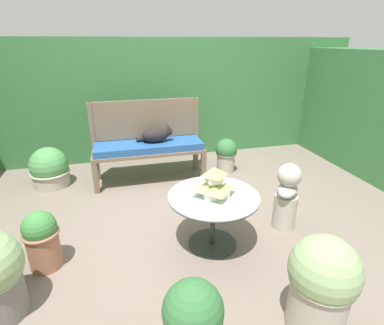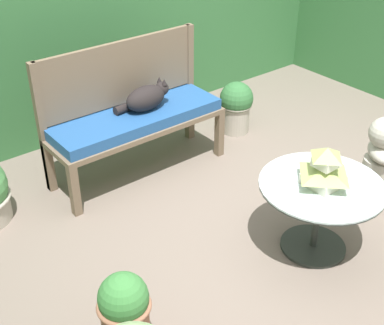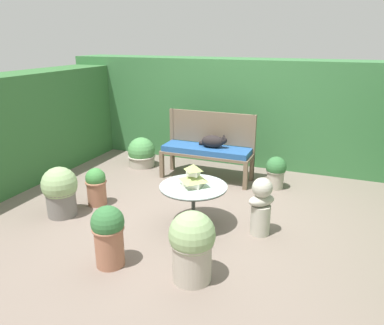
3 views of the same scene
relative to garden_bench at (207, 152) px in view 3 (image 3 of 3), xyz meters
The scene contains 15 objects.
ground 1.17m from the garden_bench, 77.73° to the right, with size 30.00×30.00×0.00m, color #75665B.
foliage_hedge_back 1.32m from the garden_bench, 79.26° to the left, with size 6.40×0.77×1.77m, color #38703D.
foliage_hedge_left 2.80m from the garden_bench, 160.73° to the right, with size 0.70×3.50×1.62m, color #336633.
garden_bench is the anchor object (origin of this frame).
bench_backrest 0.35m from the garden_bench, 90.00° to the left, with size 1.41×0.06×1.03m.
cat 0.21m from the garden_bench, ahead, with size 0.46×0.22×0.21m.
patio_table 1.54m from the garden_bench, 75.88° to the right, with size 0.78×0.78×0.50m.
pagoda_birdhouse 1.55m from the garden_bench, 75.88° to the right, with size 0.28×0.28×0.26m.
garden_bust 1.81m from the garden_bench, 50.70° to the right, with size 0.35×0.35×0.67m.
potted_plant_table_far 1.77m from the garden_bench, 125.73° to the right, with size 0.28×0.28×0.50m.
potted_plant_bench_left 1.27m from the garden_bench, behind, with size 0.47×0.47×0.50m.
potted_plant_hedge_corner 2.55m from the garden_bench, 91.76° to the right, with size 0.32×0.32×0.62m.
potted_plant_path_edge 1.08m from the garden_bench, ahead, with size 0.30×0.30×0.48m.
potted_plant_table_near 2.24m from the garden_bench, 123.83° to the right, with size 0.43×0.43×0.63m.
potted_plant_patio_mid 2.58m from the garden_bench, 73.13° to the right, with size 0.42×0.42×0.67m.
Camera 3 is at (1.61, -4.12, 2.12)m, focal length 35.00 mm.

